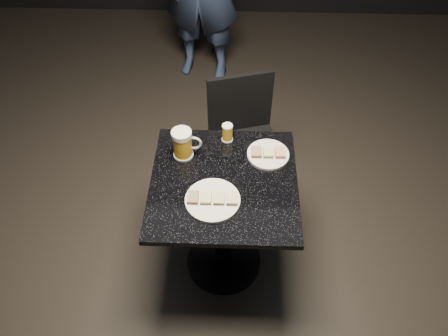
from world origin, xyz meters
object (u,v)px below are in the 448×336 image
Objects in this scene: plate_large at (213,200)px; plate_small at (268,154)px; beer_mug at (183,144)px; chair at (244,136)px; beer_tumbler at (227,133)px; table at (224,211)px.

plate_large is 1.21× the size of plate_small.
chair is at bearing 52.69° from beer_mug.
beer_mug reaches higher than plate_small.
plate_small is (0.26, 0.30, 0.00)m from plate_large.
beer_tumbler is (0.21, 0.12, -0.03)m from beer_mug.
beer_tumbler is (0.06, 0.40, 0.04)m from plate_large.
plate_small is at bearing 48.52° from plate_large.
plate_large is 1.60× the size of beer_mug.
beer_tumbler is at bearing 88.30° from table.
beer_tumbler reaches higher than table.
beer_tumbler is 0.43m from chair.
table is at bearing -100.34° from chair.
table is at bearing -91.70° from beer_tumbler.
plate_large is 0.34× the size of table.
chair is at bearing 105.72° from plate_small.
plate_large is 0.40m from plate_small.
beer_tumbler is at bearing -108.40° from chair.
table is at bearing 68.84° from plate_large.
beer_mug is 0.61m from chair.
table is 0.58m from chair.
table is at bearing -38.87° from beer_mug.
chair reaches higher than table.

